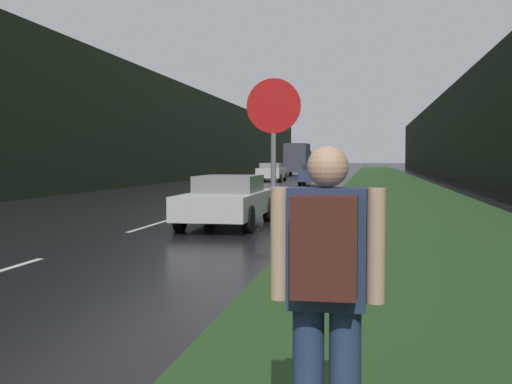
% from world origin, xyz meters
% --- Properties ---
extents(grass_verge, '(6.00, 240.00, 0.02)m').
position_xyz_m(grass_verge, '(6.94, 40.00, 0.01)').
color(grass_verge, '#26471E').
rests_on(grass_verge, ground_plane).
extents(lane_stripe_c, '(0.12, 3.00, 0.01)m').
position_xyz_m(lane_stripe_c, '(0.00, 15.91, 0.00)').
color(lane_stripe_c, silver).
rests_on(lane_stripe_c, ground_plane).
extents(lane_stripe_d, '(0.12, 3.00, 0.01)m').
position_xyz_m(lane_stripe_d, '(0.00, 22.91, 0.00)').
color(lane_stripe_d, silver).
rests_on(lane_stripe_d, ground_plane).
extents(treeline_far_side, '(2.00, 140.00, 7.68)m').
position_xyz_m(treeline_far_side, '(-9.94, 50.00, 3.84)').
color(treeline_far_side, black).
rests_on(treeline_far_side, ground_plane).
extents(treeline_near_side, '(2.00, 140.00, 7.63)m').
position_xyz_m(treeline_near_side, '(12.94, 50.00, 3.81)').
color(treeline_near_side, black).
rests_on(treeline_near_side, ground_plane).
extents(stop_sign, '(0.71, 0.07, 2.75)m').
position_xyz_m(stop_sign, '(4.30, 8.55, 1.71)').
color(stop_sign, slate).
rests_on(stop_sign, ground_plane).
extents(hitchhiker_with_backpack, '(0.62, 0.42, 1.77)m').
position_xyz_m(hitchhiker_with_backpack, '(5.31, 3.72, 1.02)').
color(hitchhiker_with_backpack, navy).
rests_on(hitchhiker_with_backpack, ground_plane).
extents(car_passing_near, '(1.85, 4.62, 1.28)m').
position_xyz_m(car_passing_near, '(1.97, 16.28, 0.67)').
color(car_passing_near, '#BCBCBC').
rests_on(car_passing_near, ground_plane).
extents(car_passing_far, '(1.82, 4.09, 1.38)m').
position_xyz_m(car_passing_far, '(1.97, 42.46, 0.70)').
color(car_passing_far, '#2D3856').
rests_on(car_passing_far, ground_plane).
extents(car_oncoming, '(1.91, 4.46, 1.42)m').
position_xyz_m(car_oncoming, '(-1.97, 49.67, 0.73)').
color(car_oncoming, '#BCBCBC').
rests_on(car_oncoming, ground_plane).
extents(delivery_truck, '(2.47, 6.99, 3.35)m').
position_xyz_m(delivery_truck, '(-1.97, 68.41, 1.77)').
color(delivery_truck, black).
rests_on(delivery_truck, ground_plane).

